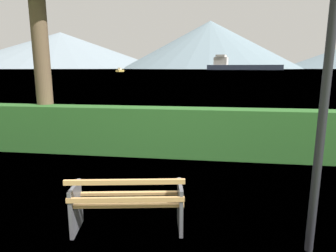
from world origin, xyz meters
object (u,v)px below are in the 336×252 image
(lamp_post, at_px, (332,26))
(fishing_boat_near, at_px, (120,70))
(cargo_ship_large, at_px, (238,66))
(park_bench, at_px, (128,203))

(lamp_post, relative_size, fishing_boat_near, 0.62)
(lamp_post, height_order, fishing_boat_near, lamp_post)
(lamp_post, relative_size, cargo_ship_large, 0.06)
(fishing_boat_near, bearing_deg, park_bench, -72.72)
(park_bench, height_order, fishing_boat_near, fishing_boat_near)
(lamp_post, distance_m, fishing_boat_near, 154.88)
(park_bench, relative_size, fishing_boat_near, 0.25)
(park_bench, xyz_separation_m, cargo_ship_large, (27.50, 279.70, 3.50))
(cargo_ship_large, bearing_deg, park_bench, -95.62)
(cargo_ship_large, relative_size, fishing_boat_near, 10.55)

